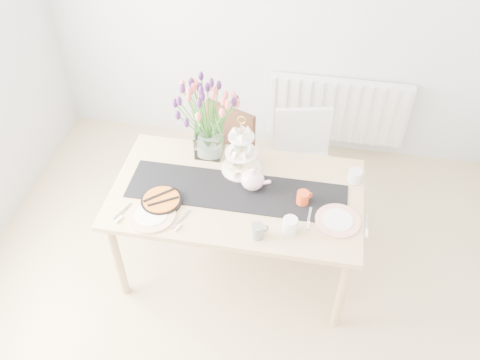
% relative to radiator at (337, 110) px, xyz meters
% --- Properties ---
extents(room_shell, '(4.50, 4.50, 4.50)m').
position_rel_radiator_xyz_m(room_shell, '(-0.50, -2.19, 0.85)').
color(room_shell, tan).
rests_on(room_shell, ground).
extents(radiator, '(1.20, 0.08, 0.60)m').
position_rel_radiator_xyz_m(radiator, '(0.00, 0.00, 0.00)').
color(radiator, white).
rests_on(radiator, room_shell).
extents(dining_table, '(1.60, 0.90, 0.75)m').
position_rel_radiator_xyz_m(dining_table, '(-0.62, -1.42, 0.22)').
color(dining_table, tan).
rests_on(dining_table, ground).
extents(chair_brown, '(0.55, 0.55, 0.85)m').
position_rel_radiator_xyz_m(chair_brown, '(-0.84, -0.77, 0.04)').
color(chair_brown, '#3D2216').
rests_on(chair_brown, ground).
extents(chair_white, '(0.51, 0.51, 0.86)m').
position_rel_radiator_xyz_m(chair_white, '(-0.24, -0.71, 0.05)').
color(chair_white, silver).
rests_on(chair_white, ground).
extents(table_runner, '(1.40, 0.35, 0.01)m').
position_rel_radiator_xyz_m(table_runner, '(-0.62, -1.42, 0.30)').
color(table_runner, black).
rests_on(table_runner, dining_table).
extents(tulip_vase, '(0.65, 0.65, 0.55)m').
position_rel_radiator_xyz_m(tulip_vase, '(-0.87, -1.08, 0.66)').
color(tulip_vase, silver).
rests_on(tulip_vase, dining_table).
extents(cake_stand, '(0.27, 0.27, 0.39)m').
position_rel_radiator_xyz_m(cake_stand, '(-0.62, -1.21, 0.41)').
color(cake_stand, gold).
rests_on(cake_stand, dining_table).
extents(teapot, '(0.28, 0.25, 0.16)m').
position_rel_radiator_xyz_m(teapot, '(-0.52, -1.37, 0.38)').
color(teapot, silver).
rests_on(teapot, dining_table).
extents(cream_jug, '(0.12, 0.12, 0.09)m').
position_rel_radiator_xyz_m(cream_jug, '(0.12, -1.18, 0.34)').
color(cream_jug, silver).
rests_on(cream_jug, dining_table).
extents(tart_tin, '(0.26, 0.26, 0.03)m').
position_rel_radiator_xyz_m(tart_tin, '(-1.06, -1.59, 0.31)').
color(tart_tin, black).
rests_on(tart_tin, dining_table).
extents(mug_grey, '(0.11, 0.11, 0.09)m').
position_rel_radiator_xyz_m(mug_grey, '(-0.43, -1.76, 0.35)').
color(mug_grey, slate).
rests_on(mug_grey, dining_table).
extents(mug_white, '(0.10, 0.10, 0.10)m').
position_rel_radiator_xyz_m(mug_white, '(-0.25, -1.69, 0.35)').
color(mug_white, white).
rests_on(mug_white, dining_table).
extents(mug_orange, '(0.11, 0.11, 0.09)m').
position_rel_radiator_xyz_m(mug_orange, '(-0.19, -1.44, 0.35)').
color(mug_orange, '#DD4418').
rests_on(mug_orange, dining_table).
extents(plate_left, '(0.39, 0.39, 0.02)m').
position_rel_radiator_xyz_m(plate_left, '(-1.09, -1.71, 0.31)').
color(plate_left, silver).
rests_on(plate_left, dining_table).
extents(plate_right, '(0.29, 0.29, 0.01)m').
position_rel_radiator_xyz_m(plate_right, '(0.03, -1.56, 0.31)').
color(plate_right, white).
rests_on(plate_right, dining_table).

